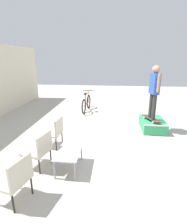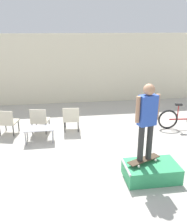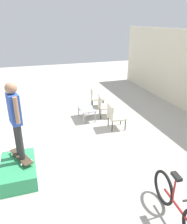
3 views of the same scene
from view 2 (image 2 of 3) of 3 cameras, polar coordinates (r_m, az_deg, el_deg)
ground_plane at (r=6.58m, az=-0.88°, el=-10.86°), size 24.00×24.00×0.00m
house_wall_back at (r=11.02m, az=-4.50°, el=9.71°), size 12.00×0.06×3.00m
skate_ramp_box at (r=5.93m, az=12.98°, el=-13.05°), size 1.22×0.75×0.38m
skateboard_on_ramp at (r=5.82m, az=11.44°, el=-10.62°), size 0.83×0.52×0.07m
person_skater at (r=5.39m, az=12.15°, el=-1.03°), size 0.56×0.29×1.73m
coffee_table at (r=7.57m, az=-12.30°, el=-3.95°), size 0.87×0.51×0.43m
patio_chair_left at (r=8.29m, az=-19.11°, el=-1.91°), size 0.63×0.63×0.84m
patio_chair_center at (r=8.16m, az=-12.21°, el=-1.61°), size 0.62×0.62×0.84m
patio_chair_right at (r=8.14m, az=-5.12°, el=-1.28°), size 0.56×0.56×0.84m
bicycle at (r=8.85m, az=19.66°, el=-1.40°), size 1.65×0.52×0.93m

